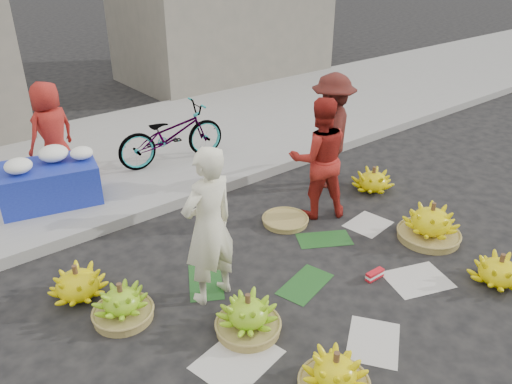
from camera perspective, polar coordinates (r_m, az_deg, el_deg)
ground at (r=5.58m, az=4.96°, el=-9.12°), size 80.00×80.00×0.00m
curb at (r=7.04m, az=-7.35°, el=-0.32°), size 40.00×0.25×0.15m
sidewalk at (r=8.76m, az=-14.69°, el=4.52°), size 40.00×4.00×0.12m
newspaper_scatter at (r=5.16m, az=11.20°, el=-13.04°), size 3.20×1.80×0.00m
banana_leaves at (r=5.64m, az=2.81°, el=-8.55°), size 2.00×1.00×0.00m
banana_bunch_0 at (r=4.73m, az=-0.92°, el=-13.97°), size 0.62×0.62×0.42m
banana_bunch_2 at (r=4.29m, az=9.00°, el=-19.95°), size 0.64×0.64×0.40m
banana_bunch_3 at (r=5.91m, az=26.05°, el=-8.05°), size 0.64×0.64×0.36m
banana_bunch_4 at (r=6.38m, az=19.32°, el=-3.40°), size 0.80×0.80×0.49m
banana_bunch_5 at (r=7.42m, az=13.24°, el=1.35°), size 0.71×0.71×0.37m
banana_bunch_6 at (r=5.04m, az=-15.07°, el=-12.25°), size 0.59×0.59×0.41m
banana_bunch_7 at (r=5.44m, az=-19.73°, el=-9.77°), size 0.68×0.68×0.38m
basket_spare at (r=6.45m, az=3.36°, el=-3.27°), size 0.65×0.65×0.07m
incense_stack at (r=5.58m, az=13.42°, el=-9.18°), size 0.23×0.08×0.09m
vendor_cream at (r=4.80m, az=-5.43°, el=-3.97°), size 0.64×0.45×1.64m
vendor_red at (r=6.38m, az=7.19°, el=3.84°), size 0.97×0.90×1.59m
man_striped at (r=7.23m, az=8.62°, el=6.86°), size 1.22×1.16×1.66m
flower_table at (r=7.14m, az=-22.68°, el=1.18°), size 1.41×1.06×0.73m
flower_vendor at (r=7.64m, az=-22.32°, el=6.32°), size 0.82×0.66×1.44m
bicycle at (r=7.88m, az=-9.65°, el=6.51°), size 0.79×1.79×0.91m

